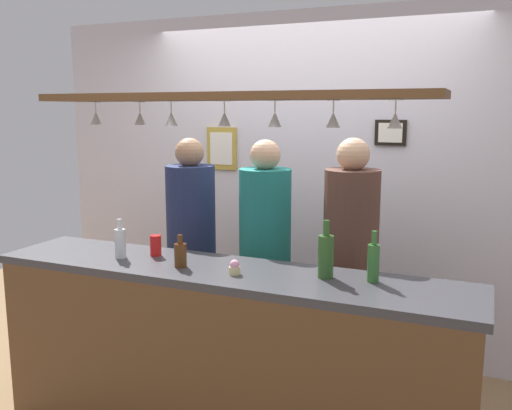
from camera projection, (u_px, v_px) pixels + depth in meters
The scene contains 22 objects.
ground_plane at pixel (250, 410), 3.46m from camera, with size 8.00×8.00×0.00m, color olive.
back_wall at pixel (307, 185), 4.24m from camera, with size 4.40×0.06×2.60m, color silver.
bar_counter at pixel (211, 337), 2.89m from camera, with size 2.70×0.55×1.02m.
overhead_glass_rack at pixel (226, 96), 2.86m from camera, with size 2.20×0.36×0.04m, color brown.
hanging_wineglass_far_left at pixel (96, 117), 3.24m from camera, with size 0.07×0.07×0.13m.
hanging_wineglass_left at pixel (140, 117), 3.17m from camera, with size 0.07×0.07×0.13m.
hanging_wineglass_center_left at pixel (171, 118), 2.94m from camera, with size 0.07×0.07×0.13m.
hanging_wineglass_center at pixel (224, 118), 2.87m from camera, with size 0.07×0.07×0.13m.
hanging_wineglass_center_right at pixel (275, 119), 2.74m from camera, with size 0.07×0.07×0.13m.
hanging_wineglass_right at pixel (333, 119), 2.64m from camera, with size 0.07×0.07×0.13m.
hanging_wineglass_far_right at pixel (395, 119), 2.53m from camera, with size 0.07×0.07×0.13m.
person_left_navy_shirt at pixel (191, 234), 3.82m from camera, with size 0.34×0.34×1.68m.
person_middle_teal_shirt at pixel (265, 242), 3.61m from camera, with size 0.34×0.34×1.68m.
person_right_brown_shirt at pixel (350, 248), 3.38m from camera, with size 0.34×0.34×1.71m.
bottle_beer_brown_stubby at pixel (180, 254), 3.00m from camera, with size 0.07×0.07×0.18m.
bottle_beer_green_import at pixel (373, 262), 2.73m from camera, with size 0.06×0.06×0.26m.
bottle_champagne_green at pixel (326, 255), 2.80m from camera, with size 0.08×0.08×0.30m.
bottle_soda_clear at pixel (120, 242), 3.18m from camera, with size 0.06×0.06×0.23m.
drink_can at pixel (156, 245), 3.24m from camera, with size 0.07×0.07×0.12m, color red.
cupcake at pixel (235, 268), 2.87m from camera, with size 0.06×0.06×0.08m.
picture_frame_caricature at pixel (222, 148), 4.43m from camera, with size 0.26×0.02×0.34m.
picture_frame_upper_small at pixel (391, 133), 3.89m from camera, with size 0.22×0.02×0.18m.
Camera 1 is at (1.29, -2.92, 1.87)m, focal length 38.55 mm.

